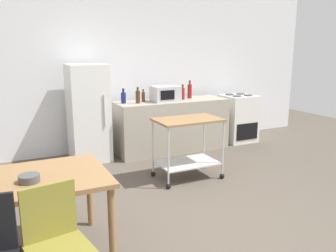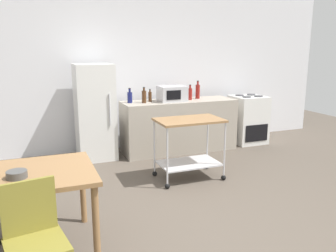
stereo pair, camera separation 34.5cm
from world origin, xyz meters
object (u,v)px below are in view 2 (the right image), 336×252
(bottle_soy_sauce, at_px, (144,96))
(fruit_bowl, at_px, (17,174))
(bottle_olive_oil, at_px, (190,94))
(chair_olive, at_px, (34,236))
(bottle_vinegar, at_px, (130,97))
(bottle_wine, at_px, (198,91))
(dining_table, at_px, (5,184))
(microwave, at_px, (172,94))
(kitchen_cart, at_px, (189,139))
(bottle_sesame_oil, at_px, (150,96))
(stove_oven, at_px, (248,119))
(refrigerator, at_px, (95,112))

(bottle_soy_sauce, xyz_separation_m, fruit_bowl, (-1.91, -2.52, -0.23))
(bottle_olive_oil, relative_size, fruit_bowl, 1.59)
(chair_olive, distance_m, bottle_vinegar, 3.60)
(bottle_vinegar, bearing_deg, chair_olive, -116.33)
(fruit_bowl, bearing_deg, bottle_soy_sauce, 52.91)
(chair_olive, bearing_deg, bottle_soy_sauce, 49.76)
(bottle_vinegar, height_order, bottle_olive_oil, bottle_olive_oil)
(bottle_olive_oil, bearing_deg, bottle_wine, 24.64)
(bottle_wine, bearing_deg, bottle_soy_sauce, -172.98)
(dining_table, distance_m, bottle_soy_sauce, 3.16)
(chair_olive, bearing_deg, microwave, 43.27)
(bottle_vinegar, relative_size, bottle_olive_oil, 0.92)
(dining_table, bearing_deg, bottle_wine, 39.72)
(kitchen_cart, height_order, bottle_sesame_oil, bottle_sesame_oil)
(kitchen_cart, relative_size, bottle_olive_oil, 3.43)
(dining_table, relative_size, fruit_bowl, 8.97)
(chair_olive, xyz_separation_m, bottle_wine, (2.86, 3.24, 0.52))
(stove_oven, distance_m, bottle_olive_oil, 1.36)
(bottle_soy_sauce, relative_size, bottle_wine, 0.82)
(dining_table, xyz_separation_m, fruit_bowl, (0.11, -0.10, 0.11))
(bottle_soy_sauce, distance_m, fruit_bowl, 3.17)
(bottle_vinegar, bearing_deg, fruit_bowl, -122.85)
(bottle_wine, bearing_deg, chair_olive, -131.41)
(bottle_vinegar, bearing_deg, kitchen_cart, -71.63)
(refrigerator, bearing_deg, stove_oven, -1.60)
(bottle_sesame_oil, bearing_deg, microwave, -15.48)
(bottle_sesame_oil, xyz_separation_m, bottle_olive_oil, (0.73, -0.05, 0.02))
(dining_table, height_order, bottle_soy_sauce, bottle_soy_sauce)
(kitchen_cart, bearing_deg, refrigerator, 126.19)
(fruit_bowl, bearing_deg, bottle_wine, 41.85)
(chair_olive, distance_m, bottle_soy_sauce, 3.63)
(bottle_sesame_oil, bearing_deg, bottle_wine, 2.12)
(bottle_sesame_oil, bearing_deg, refrigerator, 177.63)
(refrigerator, height_order, microwave, refrigerator)
(stove_oven, height_order, bottle_sesame_oil, bottle_sesame_oil)
(stove_oven, bearing_deg, kitchen_cart, -144.41)
(fruit_bowl, bearing_deg, bottle_vinegar, 57.15)
(chair_olive, bearing_deg, kitchen_cart, 31.73)
(kitchen_cart, relative_size, bottle_wine, 2.84)
(refrigerator, bearing_deg, bottle_vinegar, -4.26)
(bottle_vinegar, distance_m, bottle_wine, 1.27)
(kitchen_cart, relative_size, fruit_bowl, 5.44)
(bottle_sesame_oil, height_order, fruit_bowl, bottle_sesame_oil)
(chair_olive, relative_size, bottle_wine, 2.78)
(kitchen_cart, relative_size, bottle_sesame_oil, 4.26)
(bottle_vinegar, relative_size, fruit_bowl, 1.46)
(kitchen_cart, bearing_deg, bottle_vinegar, 108.37)
(refrigerator, xyz_separation_m, bottle_olive_oil, (1.66, -0.09, 0.23))
(dining_table, distance_m, bottle_wine, 4.00)
(dining_table, height_order, bottle_sesame_oil, bottle_sesame_oil)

